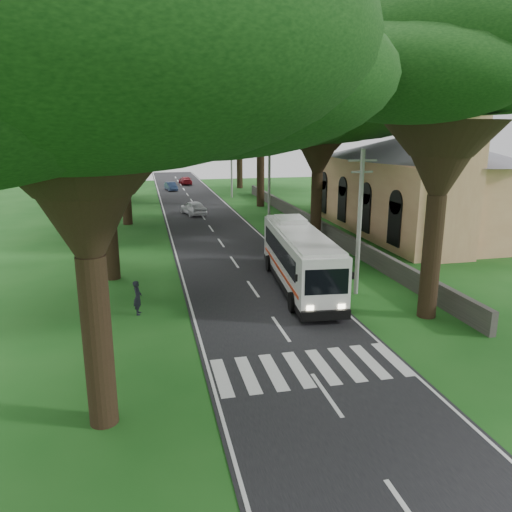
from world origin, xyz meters
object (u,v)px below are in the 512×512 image
object	(u,v)px
pole_near	(359,221)
distant_car_b	(171,186)
pole_far	(232,165)
church	(417,175)
distant_car_c	(185,181)
pedestrian	(138,298)
pole_mid	(269,182)
distant_car_a	(193,208)
coach_bus	(300,257)

from	to	relation	value
pole_near	distant_car_b	bearing A→B (deg)	98.59
distant_car_b	pole_far	bearing A→B (deg)	-60.45
church	distant_car_c	distance (m)	44.45
church	pedestrian	size ratio (longest dim) A/B	13.74
pole_near	distant_car_b	world-z (taller)	pole_near
church	pole_far	xyz separation A→B (m)	(-12.36, 24.45, -0.73)
pole_mid	distant_car_a	world-z (taller)	pole_mid
pole_mid	distant_car_a	bearing A→B (deg)	129.10
pole_far	distant_car_a	size ratio (longest dim) A/B	1.82
distant_car_b	pedestrian	world-z (taller)	pedestrian
distant_car_a	pole_far	bearing A→B (deg)	-130.96
pole_near	distant_car_c	distance (m)	56.67
pole_near	pedestrian	distance (m)	12.42
pole_far	distant_car_a	bearing A→B (deg)	-117.22
distant_car_a	distant_car_b	bearing A→B (deg)	-100.76
coach_bus	distant_car_c	distance (m)	54.65
church	coach_bus	distance (m)	20.72
church	distant_car_c	xyz separation A→B (m)	(-17.06, 40.82, -4.26)
distant_car_b	distant_car_a	bearing A→B (deg)	-96.78
distant_car_a	pedestrian	size ratio (longest dim) A/B	2.51
pole_far	coach_bus	world-z (taller)	pole_far
distant_car_c	pedestrian	bearing A→B (deg)	77.72
distant_car_c	pedestrian	world-z (taller)	pedestrian
distant_car_c	pedestrian	distance (m)	57.38
pole_far	distant_car_b	xyz separation A→B (m)	(-7.41, 9.05, -3.55)
pole_near	distant_car_b	xyz separation A→B (m)	(-7.41, 49.05, -3.55)
distant_car_b	church	bearing A→B (deg)	-69.21
pedestrian	distant_car_b	bearing A→B (deg)	-0.60
church	coach_bus	xyz separation A→B (m)	(-15.16, -13.78, -3.09)
coach_bus	pole_mid	bearing A→B (deg)	86.32
church	pole_near	xyz separation A→B (m)	(-12.36, -15.55, -0.73)
pedestrian	pole_far	bearing A→B (deg)	-11.79
church	distant_car_b	distance (m)	39.14
church	pole_mid	size ratio (longest dim) A/B	3.00
church	pole_near	world-z (taller)	church
pedestrian	distant_car_c	bearing A→B (deg)	-2.63
pole_mid	distant_car_c	size ratio (longest dim) A/B	1.89
coach_bus	distant_car_c	world-z (taller)	coach_bus
pole_far	distant_car_a	distance (m)	14.19
coach_bus	distant_car_c	bearing A→B (deg)	97.03
pole_near	coach_bus	world-z (taller)	pole_near
coach_bus	distant_car_b	distance (m)	47.52
church	distant_car_c	bearing A→B (deg)	112.68
pole_mid	distant_car_c	distance (m)	36.84
pole_mid	distant_car_c	world-z (taller)	pole_mid
pole_mid	distant_car_b	bearing A→B (deg)	104.31
coach_bus	distant_car_a	bearing A→B (deg)	102.71
distant_car_c	distant_car_a	bearing A→B (deg)	81.79
pole_near	pole_mid	size ratio (longest dim) A/B	1.00
pole_near	pole_far	xyz separation A→B (m)	(0.00, 40.00, 0.00)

